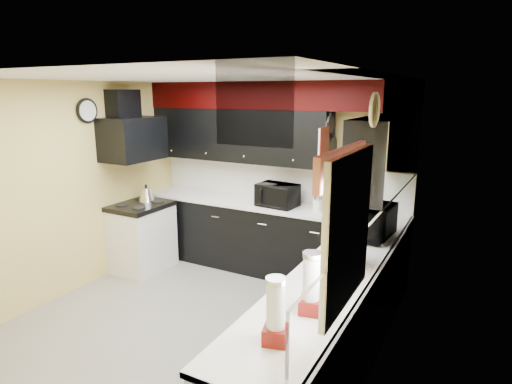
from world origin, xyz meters
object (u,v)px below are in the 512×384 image
at_px(toaster_oven, 277,195).
at_px(knife_block, 346,207).
at_px(utensil_crock, 318,205).
at_px(kettle, 146,194).
at_px(microwave, 370,221).

distance_m(toaster_oven, knife_block, 0.90).
xyz_separation_m(utensil_crock, kettle, (-2.25, -0.59, 0.00)).
bearing_deg(utensil_crock, microwave, -39.93).
bearing_deg(toaster_oven, knife_block, 6.88).
xyz_separation_m(microwave, utensil_crock, (-0.80, 0.67, -0.09)).
bearing_deg(utensil_crock, kettle, -165.36).
bearing_deg(knife_block, microwave, -62.04).
relative_size(toaster_oven, utensil_crock, 3.64).
height_order(knife_block, kettle, knife_block).
relative_size(toaster_oven, microwave, 0.85).
relative_size(microwave, knife_block, 2.87).
height_order(utensil_crock, knife_block, knife_block).
height_order(microwave, kettle, microwave).
relative_size(microwave, utensil_crock, 4.28).
distance_m(toaster_oven, utensil_crock, 0.54).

